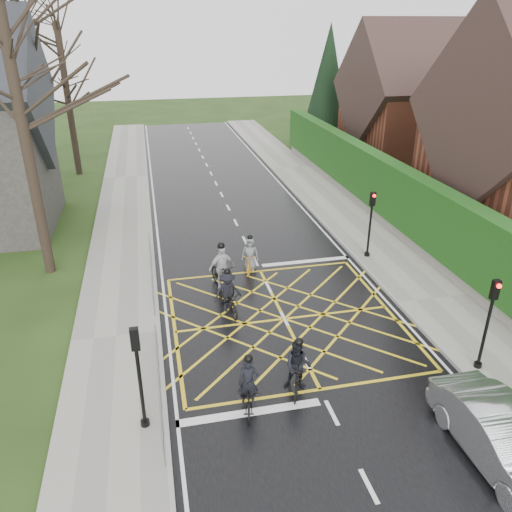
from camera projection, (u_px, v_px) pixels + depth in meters
name	position (u px, v px, depth m)	size (l,w,h in m)	color
ground	(284.00, 319.00, 18.38)	(120.00, 120.00, 0.00)	#1E3110
road	(284.00, 319.00, 18.37)	(9.00, 80.00, 0.01)	black
sidewalk_right	(432.00, 300.00, 19.51)	(3.00, 80.00, 0.15)	gray
sidewalk_left	(117.00, 337.00, 17.18)	(3.00, 80.00, 0.15)	gray
stone_wall	(402.00, 232.00, 25.04)	(0.50, 38.00, 0.70)	slate
hedge	(406.00, 199.00, 24.30)	(0.90, 38.00, 2.80)	#153E10
house_far	(419.00, 109.00, 35.32)	(9.80, 8.80, 10.30)	brown
conifer	(328.00, 88.00, 41.34)	(4.60, 4.60, 10.00)	black
tree_near	(14.00, 82.00, 18.57)	(9.24, 9.24, 11.44)	black
tree_mid	(24.00, 50.00, 25.14)	(10.08, 10.08, 12.48)	black
tree_far	(63.00, 68.00, 32.96)	(8.40, 8.40, 10.40)	black
railing_south	(159.00, 380.00, 14.04)	(0.05, 5.04, 1.03)	slate
railing_north	(151.00, 265.00, 20.67)	(0.05, 6.04, 1.03)	slate
traffic_light_ne	(370.00, 225.00, 22.37)	(0.24, 0.31, 3.21)	black
traffic_light_se	(487.00, 326.00, 14.95)	(0.24, 0.31, 3.21)	black
traffic_light_sw	(140.00, 380.00, 12.70)	(0.24, 0.31, 3.21)	black
cyclist_rear	(249.00, 391.00, 13.94)	(0.97, 1.88, 1.75)	black
cyclist_back	(298.00, 371.00, 14.58)	(1.18, 1.82, 1.78)	black
cyclist_mid	(228.00, 296.00, 18.61)	(1.16, 1.92, 1.78)	black
cyclist_front	(222.00, 273.00, 20.12)	(1.20, 2.14, 2.07)	black
cyclist_lead	(250.00, 258.00, 21.77)	(1.12, 1.80, 1.66)	#C57C18
car	(502.00, 438.00, 12.14)	(1.53, 4.39, 1.45)	#B3B4BA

